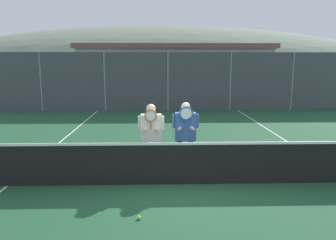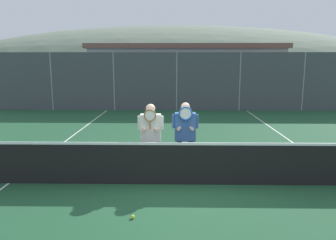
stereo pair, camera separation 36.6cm
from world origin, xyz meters
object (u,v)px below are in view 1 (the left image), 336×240
Objects in this scene: car_far_left at (69,91)px; player_leftmost at (151,133)px; player_center_left at (185,132)px; car_right_of_center at (307,90)px; car_left_of_center at (151,90)px; car_center at (229,91)px; tennis_ball_on_court at (139,218)px.

player_leftmost is at bearing -67.15° from car_far_left.
player_center_left reaches higher than car_right_of_center.
player_center_left is at bearing -63.92° from car_far_left.
car_center is at bearing 1.48° from car_left_of_center.
car_right_of_center is at bearing 3.71° from car_center.
car_right_of_center is at bearing 2.63° from car_left_of_center.
car_far_left is 68.97× the size of tennis_ball_on_court.
player_center_left is 14.06m from car_far_left.
car_center is at bearing 0.62° from car_far_left.
tennis_ball_on_court is (-4.74, -15.05, -0.85)m from car_center.
car_left_of_center is at bearing -0.19° from car_far_left.
player_leftmost is 13.61m from car_center.
car_left_of_center is at bearing 90.40° from tennis_ball_on_court.
tennis_ball_on_court is (0.10, -14.92, -0.89)m from car_left_of_center.
car_far_left is 5.09m from car_left_of_center.
car_left_of_center reaches higher than car_center.
car_left_of_center reaches higher than car_right_of_center.
player_leftmost is 13.79m from car_far_left.
car_left_of_center is 4.84m from car_center.
car_far_left is (-5.36, 12.71, -0.17)m from player_leftmost.
player_leftmost is 0.38× the size of car_right_of_center.
car_right_of_center is 67.27× the size of tennis_ball_on_court.
car_far_left is at bearing 116.08° from player_center_left.
tennis_ball_on_court is at bearing -122.66° from car_right_of_center.
player_leftmost is 0.42× the size of car_center.
player_center_left is at bearing -85.05° from car_left_of_center.
car_far_left is 9.93m from car_center.
car_center reaches higher than tennis_ball_on_court.
car_center is (9.93, 0.11, 0.01)m from car_far_left.
car_far_left is at bearing 109.16° from tennis_ball_on_court.
car_far_left is at bearing -178.32° from car_right_of_center.
car_far_left is (-6.18, 12.62, -0.19)m from player_center_left.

